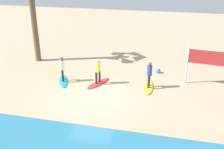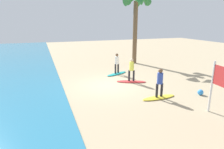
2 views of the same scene
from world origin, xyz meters
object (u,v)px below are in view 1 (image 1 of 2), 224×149
surfboard_yellow (148,87)px  surfboard_red (98,83)px  surfer_teal (62,67)px  surfboard_teal (63,81)px  beach_ball (158,71)px  surfer_red (98,69)px  surfer_yellow (149,73)px

surfboard_yellow → surfboard_red: size_ratio=1.00×
surfer_teal → surfboard_yellow: bearing=-176.4°
surfboard_red → surfer_teal: surfer_teal is taller
surfboard_teal → beach_ball: beach_ball is taller
surfboard_yellow → surfer_red: bearing=-89.2°
beach_ball → surfer_red: bearing=36.9°
surfer_red → surfer_teal: size_ratio=1.00×
surfboard_teal → surfer_teal: surfer_teal is taller
surfer_red → surfer_teal: (2.38, 0.18, 0.00)m
surfboard_red → surfboard_teal: same height
surfboard_yellow → surfer_teal: bearing=-88.6°
surfer_yellow → surfboard_teal: size_ratio=0.78×
surfer_yellow → surfboard_teal: bearing=3.6°
surfer_red → surfboard_teal: (2.38, 0.18, -0.99)m
surfboard_yellow → surfboard_teal: 5.67m
surfboard_red → surfer_yellow: bearing=117.5°
surfboard_red → surfer_teal: 2.58m
surfer_yellow → beach_ball: size_ratio=4.88×
surfer_yellow → surfboard_red: size_ratio=0.78×
surfboard_red → surfboard_teal: bearing=-61.1°
surfboard_yellow → surfboard_teal: (5.66, 0.36, 0.00)m
surfer_teal → beach_ball: size_ratio=4.88×
surfboard_yellow → surfer_teal: (5.66, 0.36, 0.99)m
surfer_yellow → surfboard_red: 3.43m
surfer_red → surfboard_teal: size_ratio=0.78×
surfboard_yellow → beach_ball: bearing=168.8°
surfboard_teal → beach_ball: bearing=91.7°
surfer_teal → beach_ball: (-6.07, -2.96, -0.87)m
surfboard_red → surfer_red: 0.99m
surfer_yellow → surfer_red: same height
surfboard_yellow → surfboard_red: bearing=-89.2°
surfer_yellow → surfer_red: bearing=3.0°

